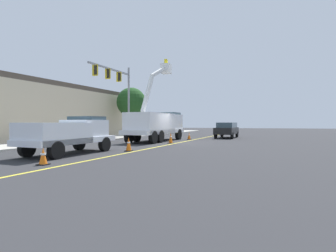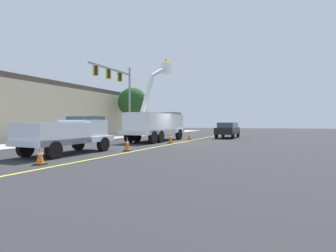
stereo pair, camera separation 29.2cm
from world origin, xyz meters
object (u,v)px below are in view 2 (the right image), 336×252
Objects in this scene: service_pickup_truck at (67,133)px; passing_minivan at (228,129)px; utility_bucket_truck at (157,123)px; traffic_cone_trailing at (190,136)px; traffic_signal_mast at (119,86)px; traffic_cone_leading at (40,156)px; traffic_cone_mid_front at (127,144)px; traffic_cone_mid_rear at (171,138)px.

passing_minivan is (17.89, -6.92, -0.15)m from service_pickup_truck.
passing_minivan is (6.96, -5.74, -0.66)m from utility_bucket_truck.
traffic_cone_trailing is 0.09× the size of traffic_signal_mast.
service_pickup_truck reaches higher than traffic_cone_trailing.
traffic_cone_leading is at bearing 172.86° from traffic_cone_trailing.
traffic_cone_mid_front is at bearing -10.61° from traffic_cone_leading.
traffic_cone_leading is 17.53m from traffic_cone_trailing.
traffic_cone_mid_front is (2.31, -2.44, -0.71)m from service_pickup_truck.
passing_minivan is at bearing -40.82° from traffic_cone_trailing.
traffic_cone_trailing is (13.98, -3.55, -0.76)m from service_pickup_truck.
passing_minivan is 9.86m from traffic_cone_mid_rear.
service_pickup_truck is at bearing 158.85° from passing_minivan.
utility_bucket_truck is at bearing -6.17° from service_pickup_truck.
traffic_cone_leading is 17.97m from traffic_signal_mast.
utility_bucket_truck is at bearing 0.74° from traffic_cone_leading.
traffic_cone_mid_front is at bearing 163.95° from passing_minivan.
passing_minivan is 7.11× the size of traffic_cone_leading.
passing_minivan is at bearing -22.56° from traffic_cone_mid_rear.
traffic_cone_mid_rear is at bearing -8.28° from traffic_cone_leading.
traffic_cone_mid_rear is 5.20m from traffic_cone_trailing.
traffic_cone_mid_rear reaches higher than traffic_cone_leading.
utility_bucket_truck is 9.05m from passing_minivan.
passing_minivan is 5.20m from traffic_cone_trailing.
traffic_cone_mid_front reaches higher than traffic_cone_trailing.
traffic_cone_mid_front is 0.11× the size of traffic_signal_mast.
traffic_cone_leading is (-3.41, -1.37, -0.78)m from service_pickup_truck.
utility_bucket_truck is at bearing -112.47° from traffic_signal_mast.
service_pickup_truck is 6.55× the size of traffic_cone_mid_rear.
traffic_cone_mid_rear is (-2.13, -1.96, -1.20)m from utility_bucket_truck.
traffic_cone_mid_front reaches higher than traffic_cone_leading.
utility_bucket_truck is 1.45× the size of service_pickup_truck.
traffic_cone_mid_rear is at bearing 157.44° from passing_minivan.
traffic_signal_mast is at bearing 97.60° from traffic_cone_trailing.
utility_bucket_truck is 3.13m from traffic_cone_mid_rear.
traffic_cone_mid_rear reaches higher than traffic_cone_mid_front.
passing_minivan reaches higher than traffic_cone_mid_rear.
passing_minivan is 5.63× the size of traffic_cone_mid_rear.
service_pickup_truck reaches higher than passing_minivan.
traffic_signal_mast reaches higher than utility_bucket_truck.
traffic_cone_mid_front is 0.94× the size of traffic_cone_mid_rear.
traffic_signal_mast reaches higher than passing_minivan.
utility_bucket_truck is 4.07m from traffic_cone_trailing.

